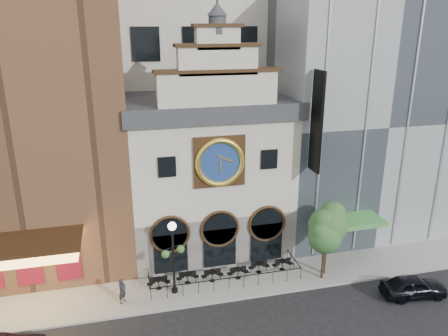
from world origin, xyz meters
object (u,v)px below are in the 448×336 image
bistro_5 (283,264)px  pedestrian (122,291)px  bistro_2 (212,275)px  bistro_3 (238,273)px  lamppost (173,250)px  bistro_1 (188,277)px  bistro_4 (259,267)px  bistro_0 (159,283)px  tree_left (325,234)px  tree_right (328,223)px  car_right (414,286)px

bistro_5 → pedestrian: (-11.60, -1.25, 0.41)m
bistro_2 → bistro_3: bearing=-3.3°
pedestrian → lamppost: lamppost is taller
bistro_1 → bistro_4: size_ratio=1.00×
bistro_0 → lamppost: lamppost is taller
lamppost → tree_left: size_ratio=1.11×
bistro_5 → lamppost: lamppost is taller
bistro_2 → bistro_5: same height
tree_left → tree_right: tree_right is taller
bistro_5 → car_right: car_right is taller
bistro_2 → tree_left: size_ratio=0.33×
bistro_5 → pedestrian: 11.68m
bistro_5 → car_right: size_ratio=0.36×
bistro_2 → lamppost: bearing=-166.0°
bistro_5 → bistro_0: bearing=-178.6°
bistro_1 → lamppost: lamppost is taller
bistro_1 → bistro_4: (5.31, 0.15, 0.00)m
car_right → lamppost: lamppost is taller
bistro_0 → lamppost: 3.03m
bistro_3 → tree_left: size_ratio=0.33×
bistro_2 → lamppost: 3.99m
bistro_1 → bistro_4: bearing=1.7°
tree_left → pedestrian: bearing=178.4°
bistro_1 → bistro_0: bearing=-175.3°
bistro_5 → car_right: (7.45, -4.99, 0.13)m
bistro_0 → car_right: car_right is taller
bistro_1 → bistro_2: same height
bistro_1 → bistro_4: 5.31m
bistro_3 → bistro_4: same height
bistro_1 → bistro_2: size_ratio=1.00×
bistro_4 → bistro_5: bearing=-3.0°
pedestrian → tree_left: (14.00, -0.40, 2.60)m
bistro_0 → bistro_4: bearing=2.5°
bistro_1 → tree_right: 10.61m
bistro_0 → bistro_1: size_ratio=1.00×
bistro_2 → tree_right: 8.98m
bistro_2 → bistro_5: bearing=2.2°
bistro_5 → bistro_3: bearing=-175.0°
bistro_1 → car_right: bearing=-18.7°
bistro_4 → bistro_1: bearing=-178.3°
bistro_1 → bistro_3: same height
bistro_0 → tree_left: tree_left is taller
bistro_4 → tree_left: tree_left is taller
bistro_3 → pedestrian: size_ratio=0.90×
bistro_1 → bistro_2: 1.75m
tree_right → tree_left: bearing=-128.6°
pedestrian → tree_right: (14.43, 0.13, 3.12)m
car_right → tree_right: tree_right is taller
bistro_5 → pedestrian: size_ratio=0.90×
car_right → lamppost: (-15.60, 4.10, 2.65)m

